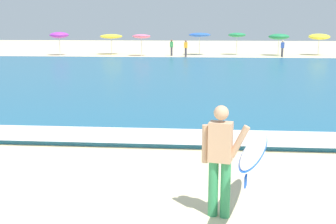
{
  "coord_description": "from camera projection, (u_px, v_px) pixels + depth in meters",
  "views": [
    {
      "loc": [
        2.73,
        -5.17,
        2.86
      ],
      "look_at": [
        1.98,
        3.32,
        1.1
      ],
      "focal_mm": 44.58,
      "sensor_mm": 36.0,
      "label": 1
    }
  ],
  "objects": [
    {
      "name": "beach_umbrella_6",
      "position": [
        319.0,
        37.0,
        41.55
      ],
      "size": [
        2.09,
        2.12,
        2.19
      ],
      "color": "beige",
      "rests_on": "ground"
    },
    {
      "name": "beachgoer_near_row_left",
      "position": [
        282.0,
        48.0,
        39.28
      ],
      "size": [
        0.32,
        0.2,
        1.58
      ],
      "color": "#383842",
      "rests_on": "ground"
    },
    {
      "name": "beach_umbrella_1",
      "position": [
        111.0,
        36.0,
        42.76
      ],
      "size": [
        2.29,
        2.29,
        2.06
      ],
      "color": "beige",
      "rests_on": "ground"
    },
    {
      "name": "beachgoer_near_row_right",
      "position": [
        186.0,
        48.0,
        39.34
      ],
      "size": [
        0.32,
        0.2,
        1.58
      ],
      "color": "#383842",
      "rests_on": "ground"
    },
    {
      "name": "beachgoer_near_row_mid",
      "position": [
        172.0,
        47.0,
        40.83
      ],
      "size": [
        0.32,
        0.2,
        1.58
      ],
      "color": "#383842",
      "rests_on": "ground"
    },
    {
      "name": "surf_foam",
      "position": [
        96.0,
        134.0,
        10.66
      ],
      "size": [
        120.0,
        1.5,
        0.01
      ],
      "primitive_type": "cube",
      "color": "white",
      "rests_on": "sea"
    },
    {
      "name": "beach_umbrella_0",
      "position": [
        59.0,
        35.0,
        41.37
      ],
      "size": [
        1.87,
        1.89,
        2.32
      ],
      "color": "beige",
      "rests_on": "ground"
    },
    {
      "name": "beach_umbrella_3",
      "position": [
        200.0,
        35.0,
        42.0
      ],
      "size": [
        2.21,
        2.22,
        2.25
      ],
      "color": "beige",
      "rests_on": "ground"
    },
    {
      "name": "beach_umbrella_2",
      "position": [
        141.0,
        36.0,
        40.62
      ],
      "size": [
        1.8,
        1.82,
        2.16
      ],
      "color": "beige",
      "rests_on": "ground"
    },
    {
      "name": "beach_umbrella_5",
      "position": [
        279.0,
        37.0,
        41.05
      ],
      "size": [
        2.02,
        2.03,
        2.15
      ],
      "color": "beige",
      "rests_on": "ground"
    },
    {
      "name": "sea",
      "position": [
        156.0,
        76.0,
        23.75
      ],
      "size": [
        120.0,
        28.0,
        0.14
      ],
      "primitive_type": "cube",
      "color": "#1E6084",
      "rests_on": "ground"
    },
    {
      "name": "beach_umbrella_4",
      "position": [
        237.0,
        35.0,
        42.22
      ],
      "size": [
        1.78,
        1.79,
        2.24
      ],
      "color": "beige",
      "rests_on": "ground"
    },
    {
      "name": "surfer_with_board",
      "position": [
        237.0,
        153.0,
        6.12
      ],
      "size": [
        1.21,
        2.76,
        1.73
      ],
      "color": "#338E56",
      "rests_on": "ground"
    }
  ]
}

